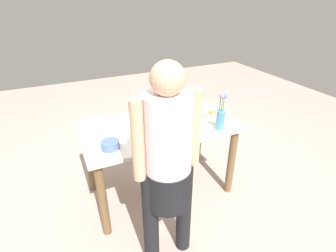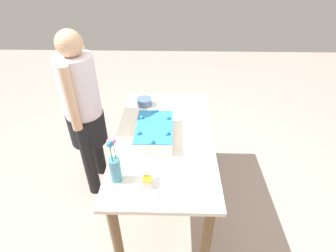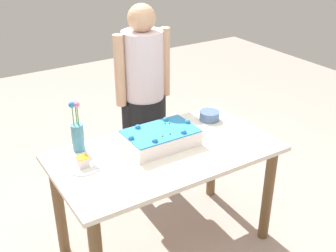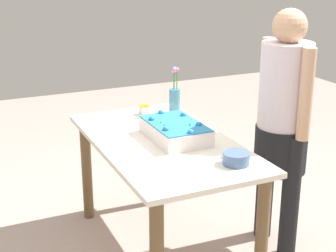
% 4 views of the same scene
% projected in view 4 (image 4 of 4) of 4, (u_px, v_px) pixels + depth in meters
% --- Properties ---
extents(ground_plane, '(8.00, 8.00, 0.00)m').
position_uv_depth(ground_plane, '(163.00, 250.00, 3.24)').
color(ground_plane, '#AC958B').
extents(dining_table, '(1.38, 0.75, 0.74)m').
position_uv_depth(dining_table, '(163.00, 161.00, 3.05)').
color(dining_table, white).
rests_on(dining_table, ground_plane).
extents(sheet_cake, '(0.45, 0.28, 0.12)m').
position_uv_depth(sheet_cake, '(175.00, 131.00, 3.01)').
color(sheet_cake, white).
rests_on(sheet_cake, dining_table).
extents(serving_plate_with_slice, '(0.19, 0.19, 0.07)m').
position_uv_depth(serving_plate_with_slice, '(144.00, 112.00, 3.46)').
color(serving_plate_with_slice, white).
rests_on(serving_plate_with_slice, dining_table).
extents(cake_knife, '(0.18, 0.02, 0.00)m').
position_uv_depth(cake_knife, '(179.00, 176.00, 2.51)').
color(cake_knife, silver).
rests_on(cake_knife, dining_table).
extents(flower_vase, '(0.07, 0.07, 0.32)m').
position_uv_depth(flower_vase, '(175.00, 97.00, 3.47)').
color(flower_vase, teal).
rests_on(flower_vase, dining_table).
extents(fruit_bowl, '(0.14, 0.14, 0.06)m').
position_uv_depth(fruit_bowl, '(236.00, 159.00, 2.65)').
color(fruit_bowl, '#4D6998').
rests_on(fruit_bowl, dining_table).
extents(person_standing, '(0.45, 0.31, 1.49)m').
position_uv_depth(person_standing, '(283.00, 118.00, 3.04)').
color(person_standing, black).
rests_on(person_standing, ground_plane).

